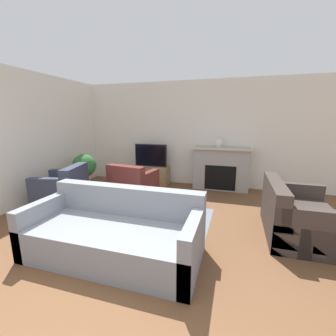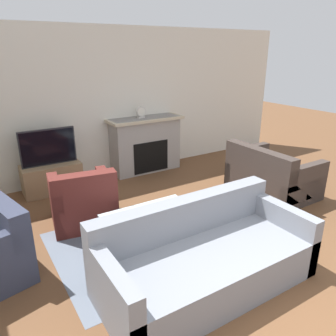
% 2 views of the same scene
% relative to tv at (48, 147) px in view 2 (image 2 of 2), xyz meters
% --- Properties ---
extents(wall_back, '(8.71, 0.06, 2.70)m').
position_rel_tv_xyz_m(wall_back, '(0.95, 0.34, 0.56)').
color(wall_back, silver).
rests_on(wall_back, ground_plane).
extents(area_rug, '(2.33, 1.83, 0.00)m').
position_rel_tv_xyz_m(area_rug, '(0.66, -2.25, -0.79)').
color(area_rug, slate).
rests_on(area_rug, ground_plane).
extents(fireplace, '(1.46, 0.51, 1.07)m').
position_rel_tv_xyz_m(fireplace, '(1.84, 0.09, -0.23)').
color(fireplace, '#9E9993').
rests_on(fireplace, ground_plane).
extents(tv_stand, '(0.95, 0.46, 0.49)m').
position_rel_tv_xyz_m(tv_stand, '(0.00, 0.00, -0.54)').
color(tv_stand, '#997A56').
rests_on(tv_stand, ground_plane).
extents(tv, '(0.89, 0.06, 0.60)m').
position_rel_tv_xyz_m(tv, '(0.00, 0.00, 0.00)').
color(tv, '#232328').
rests_on(tv, tv_stand).
extents(couch_sectional, '(2.20, 1.00, 0.82)m').
position_rel_tv_xyz_m(couch_sectional, '(0.74, -3.21, -0.51)').
color(couch_sectional, gray).
rests_on(couch_sectional, ground_plane).
extents(couch_loveseat, '(0.94, 1.35, 0.82)m').
position_rel_tv_xyz_m(couch_loveseat, '(3.10, -1.99, -0.50)').
color(couch_loveseat, '#3D332D').
rests_on(couch_loveseat, ground_plane).
extents(armchair_accent, '(0.94, 0.90, 0.82)m').
position_rel_tv_xyz_m(armchair_accent, '(0.10, -1.34, -0.49)').
color(armchair_accent, '#5B231E').
rests_on(armchair_accent, ground_plane).
extents(coffee_table, '(1.13, 0.63, 0.40)m').
position_rel_tv_xyz_m(coffee_table, '(0.66, -2.25, -0.43)').
color(coffee_table, '#333338').
rests_on(coffee_table, ground_plane).
extents(mantel_clock, '(0.19, 0.07, 0.22)m').
position_rel_tv_xyz_m(mantel_clock, '(1.76, 0.09, 0.39)').
color(mantel_clock, beige).
rests_on(mantel_clock, fireplace).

